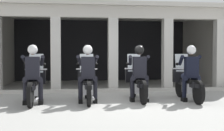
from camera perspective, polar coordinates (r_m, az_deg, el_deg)
name	(u,v)px	position (r m, az deg, el deg)	size (l,w,h in m)	color
ground_plane	(103,89)	(11.63, -1.80, -4.48)	(80.00, 80.00, 0.00)	#999993
station_building	(105,38)	(13.67, -1.26, 5.18)	(9.40, 5.24, 3.27)	black
kerb_strip	(115,90)	(10.63, 0.51, -4.76)	(8.90, 0.24, 0.12)	#B7B5AD
motorcycle_far_left	(34,85)	(8.50, -14.54, -3.54)	(0.62, 2.04, 1.35)	black
police_officer_far_left	(33,69)	(8.19, -14.83, -0.68)	(0.63, 0.61, 1.58)	black
motorcycle_center_left	(87,84)	(8.49, -4.71, -3.49)	(0.62, 2.04, 1.35)	black
police_officer_center_left	(88,69)	(8.18, -4.64, -0.62)	(0.63, 0.61, 1.58)	black
motorcycle_center_right	(137,83)	(8.77, 4.80, -3.31)	(0.62, 2.04, 1.35)	black
police_officer_center_right	(139,68)	(8.47, 5.20, -0.54)	(0.63, 0.61, 1.58)	black
motorcycle_far_right	(187,83)	(9.02, 14.10, -3.22)	(0.62, 2.04, 1.35)	black
police_officer_far_right	(191,68)	(8.73, 14.80, -0.52)	(0.63, 0.61, 1.58)	black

